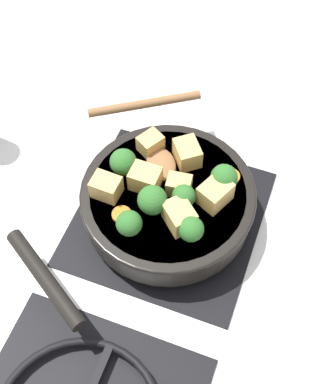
{
  "coord_description": "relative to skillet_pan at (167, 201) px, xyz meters",
  "views": [
    {
      "loc": [
        -0.16,
        0.44,
        0.8
      ],
      "look_at": [
        0.0,
        0.0,
        0.08
      ],
      "focal_mm": 50.0,
      "sensor_mm": 36.0,
      "label": 1
    }
  ],
  "objects": [
    {
      "name": "ground_plane",
      "position": [
        -0.0,
        -0.0,
        -0.06
      ],
      "size": [
        2.4,
        2.4,
        0.0
      ],
      "primitive_type": "plane",
      "color": "silver"
    },
    {
      "name": "broccoli_floret_north_edge",
      "position": [
        -0.08,
        -0.04,
        0.05
      ],
      "size": [
        0.04,
        0.04,
        0.05
      ],
      "color": "#709956",
      "rests_on": "skillet_pan"
    },
    {
      "name": "carrot_slice_near_center",
      "position": [
        -0.09,
        -0.07,
        0.03
      ],
      "size": [
        0.03,
        0.03,
        0.01
      ],
      "primitive_type": "cylinder",
      "color": "orange",
      "rests_on": "skillet_pan"
    },
    {
      "name": "broccoli_floret_center_top",
      "position": [
        0.08,
        -0.01,
        0.05
      ],
      "size": [
        0.04,
        0.04,
        0.05
      ],
      "color": "#709956",
      "rests_on": "skillet_pan"
    },
    {
      "name": "tofu_cube_west_chunk",
      "position": [
        0.06,
        -0.07,
        0.04
      ],
      "size": [
        0.05,
        0.05,
        0.03
      ],
      "primitive_type": "cube",
      "rotation": [
        0.0,
        0.0,
        1.05
      ],
      "color": "tan",
      "rests_on": "skillet_pan"
    },
    {
      "name": "broccoli_floret_west_rim",
      "position": [
        0.03,
        0.09,
        0.05
      ],
      "size": [
        0.04,
        0.04,
        0.05
      ],
      "color": "#709956",
      "rests_on": "skillet_pan"
    },
    {
      "name": "tofu_cube_center_large",
      "position": [
        0.04,
        0.0,
        0.04
      ],
      "size": [
        0.05,
        0.04,
        0.04
      ],
      "primitive_type": "cube",
      "rotation": [
        0.0,
        0.0,
        6.28
      ],
      "color": "tan",
      "rests_on": "skillet_pan"
    },
    {
      "name": "front_burner_grate",
      "position": [
        -0.0,
        -0.0,
        -0.05
      ],
      "size": [
        0.31,
        0.31,
        0.03
      ],
      "color": "black",
      "rests_on": "ground_plane"
    },
    {
      "name": "broccoli_floret_near_spoon",
      "position": [
        0.01,
        0.04,
        0.05
      ],
      "size": [
        0.05,
        0.05,
        0.05
      ],
      "color": "#709956",
      "rests_on": "skillet_pan"
    },
    {
      "name": "tofu_cube_near_handle",
      "position": [
        -0.04,
        0.04,
        0.04
      ],
      "size": [
        0.06,
        0.06,
        0.04
      ],
      "primitive_type": "cube",
      "rotation": [
        0.0,
        0.0,
        2.41
      ],
      "color": "tan",
      "rests_on": "skillet_pan"
    },
    {
      "name": "carrot_slice_orange_thin",
      "position": [
        0.05,
        0.06,
        0.03
      ],
      "size": [
        0.03,
        0.03,
        0.01
      ],
      "primitive_type": "cylinder",
      "color": "orange",
      "rests_on": "skillet_pan"
    },
    {
      "name": "tofu_cube_mid_small",
      "position": [
        -0.02,
        -0.01,
        0.04
      ],
      "size": [
        0.04,
        0.03,
        0.03
      ],
      "primitive_type": "cube",
      "rotation": [
        0.0,
        0.0,
        3.26
      ],
      "color": "tan",
      "rests_on": "skillet_pan"
    },
    {
      "name": "broccoli_floret_east_rim",
      "position": [
        -0.06,
        0.06,
        0.05
      ],
      "size": [
        0.04,
        0.04,
        0.05
      ],
      "color": "#709956",
      "rests_on": "skillet_pan"
    },
    {
      "name": "tofu_cube_east_chunk",
      "position": [
        -0.01,
        -0.07,
        0.04
      ],
      "size": [
        0.06,
        0.06,
        0.04
      ],
      "primitive_type": "cube",
      "rotation": [
        0.0,
        0.0,
        5.38
      ],
      "color": "tan",
      "rests_on": "skillet_pan"
    },
    {
      "name": "broccoli_floret_south_cluster",
      "position": [
        -0.03,
        0.01,
        0.05
      ],
      "size": [
        0.04,
        0.04,
        0.04
      ],
      "color": "#709956",
      "rests_on": "skillet_pan"
    },
    {
      "name": "wooden_spoon",
      "position": [
        0.07,
        -0.11,
        0.03
      ],
      "size": [
        0.2,
        0.22,
        0.02
      ],
      "color": "brown",
      "rests_on": "skillet_pan"
    },
    {
      "name": "tofu_cube_front_piece",
      "position": [
        -0.08,
        -0.01,
        0.05
      ],
      "size": [
        0.06,
        0.06,
        0.04
      ],
      "primitive_type": "cube",
      "rotation": [
        0.0,
        0.0,
        1.15
      ],
      "color": "tan",
      "rests_on": "skillet_pan"
    },
    {
      "name": "skillet_pan",
      "position": [
        0.0,
        0.0,
        0.0
      ],
      "size": [
        0.35,
        0.4,
        0.06
      ],
      "color": "black",
      "rests_on": "front_burner_grate"
    },
    {
      "name": "tofu_cube_back_piece",
      "position": [
        0.09,
        0.03,
        0.04
      ],
      "size": [
        0.05,
        0.04,
        0.04
      ],
      "primitive_type": "cube",
      "rotation": [
        0.0,
        0.0,
        3.1
      ],
      "color": "tan",
      "rests_on": "skillet_pan"
    }
  ]
}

